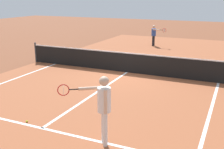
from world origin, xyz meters
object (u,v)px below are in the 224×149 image
object	(u,v)px
player_near	(103,103)
net	(127,62)
tennis_ball_mid_court	(27,121)
player_far	(154,33)

from	to	relation	value
player_near	net	bearing A→B (deg)	106.44
net	tennis_ball_mid_court	bearing A→B (deg)	-95.82
player_far	tennis_ball_mid_court	bearing A→B (deg)	-88.91
tennis_ball_mid_court	player_near	bearing A→B (deg)	-3.87
player_far	player_near	bearing A→B (deg)	-78.70
player_near	player_far	size ratio (longest dim) A/B	1.16
player_near	player_far	world-z (taller)	player_near
player_near	tennis_ball_mid_court	distance (m)	2.76
player_near	player_far	xyz separation A→B (m)	(-2.80, 14.03, -0.17)
tennis_ball_mid_court	player_far	bearing A→B (deg)	91.09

